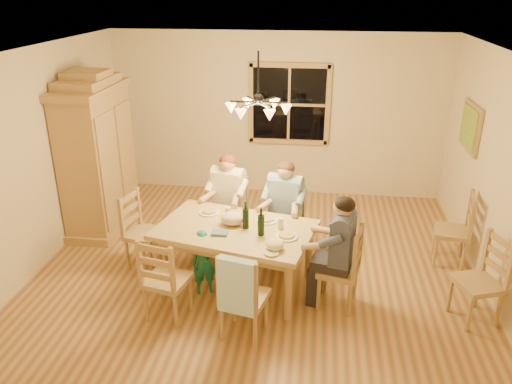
# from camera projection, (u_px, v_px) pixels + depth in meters

# --- Properties ---
(floor) EXTENTS (5.50, 5.50, 0.00)m
(floor) POSITION_uv_depth(u_px,v_px,m) (258.00, 264.00, 6.51)
(floor) COLOR brown
(floor) RESTS_ON ground
(ceiling) EXTENTS (5.50, 5.00, 0.02)m
(ceiling) POSITION_uv_depth(u_px,v_px,m) (258.00, 51.00, 5.46)
(ceiling) COLOR white
(ceiling) RESTS_ON wall_back
(wall_back) EXTENTS (5.50, 0.02, 2.70)m
(wall_back) POSITION_uv_depth(u_px,v_px,m) (277.00, 115.00, 8.27)
(wall_back) COLOR beige
(wall_back) RESTS_ON floor
(wall_left) EXTENTS (0.02, 5.00, 2.70)m
(wall_left) POSITION_uv_depth(u_px,v_px,m) (43.00, 157.00, 6.31)
(wall_left) COLOR beige
(wall_left) RESTS_ON floor
(wall_right) EXTENTS (0.02, 5.00, 2.70)m
(wall_right) POSITION_uv_depth(u_px,v_px,m) (498.00, 177.00, 5.66)
(wall_right) COLOR beige
(wall_right) RESTS_ON floor
(window) EXTENTS (1.30, 0.06, 1.30)m
(window) POSITION_uv_depth(u_px,v_px,m) (289.00, 104.00, 8.14)
(window) COLOR black
(window) RESTS_ON wall_back
(painting) EXTENTS (0.06, 0.78, 0.64)m
(painting) POSITION_uv_depth(u_px,v_px,m) (470.00, 127.00, 6.67)
(painting) COLOR #A77948
(painting) RESTS_ON wall_right
(chandelier) EXTENTS (0.77, 0.68, 0.71)m
(chandelier) POSITION_uv_depth(u_px,v_px,m) (258.00, 107.00, 5.71)
(chandelier) COLOR black
(chandelier) RESTS_ON ceiling
(armoire) EXTENTS (0.66, 1.40, 2.30)m
(armoire) POSITION_uv_depth(u_px,v_px,m) (98.00, 159.00, 7.15)
(armoire) COLOR #A77948
(armoire) RESTS_ON floor
(dining_table) EXTENTS (1.98, 1.46, 0.76)m
(dining_table) POSITION_uv_depth(u_px,v_px,m) (235.00, 235.00, 5.83)
(dining_table) COLOR tan
(dining_table) RESTS_ON floor
(chair_far_left) EXTENTS (0.52, 0.51, 0.99)m
(chair_far_left) POSITION_uv_depth(u_px,v_px,m) (229.00, 226.00, 6.84)
(chair_far_left) COLOR #9D7645
(chair_far_left) RESTS_ON floor
(chair_far_right) EXTENTS (0.52, 0.51, 0.99)m
(chair_far_right) POSITION_uv_depth(u_px,v_px,m) (284.00, 236.00, 6.59)
(chair_far_right) COLOR #9D7645
(chair_far_right) RESTS_ON floor
(chair_near_left) EXTENTS (0.52, 0.51, 0.99)m
(chair_near_left) POSITION_uv_depth(u_px,v_px,m) (168.00, 292.00, 5.39)
(chair_near_left) COLOR #9D7645
(chair_near_left) RESTS_ON floor
(chair_near_right) EXTENTS (0.52, 0.51, 0.99)m
(chair_near_right) POSITION_uv_depth(u_px,v_px,m) (244.00, 309.00, 5.10)
(chair_near_right) COLOR #9D7645
(chair_near_right) RESTS_ON floor
(chair_end_left) EXTENTS (0.51, 0.52, 0.99)m
(chair_end_left) POSITION_uv_depth(u_px,v_px,m) (146.00, 244.00, 6.37)
(chair_end_left) COLOR #9D7645
(chair_end_left) RESTS_ON floor
(chair_end_right) EXTENTS (0.51, 0.52, 0.99)m
(chair_end_right) POSITION_uv_depth(u_px,v_px,m) (338.00, 281.00, 5.58)
(chair_end_right) COLOR #9D7645
(chair_end_right) RESTS_ON floor
(adult_woman) EXTENTS (0.46, 0.49, 0.87)m
(adult_woman) POSITION_uv_depth(u_px,v_px,m) (228.00, 190.00, 6.63)
(adult_woman) COLOR beige
(adult_woman) RESTS_ON floor
(adult_plaid_man) EXTENTS (0.46, 0.49, 0.87)m
(adult_plaid_man) POSITION_uv_depth(u_px,v_px,m) (285.00, 198.00, 6.38)
(adult_plaid_man) COLOR teal
(adult_plaid_man) RESTS_ON floor
(adult_slate_man) EXTENTS (0.49, 0.46, 0.87)m
(adult_slate_man) POSITION_uv_depth(u_px,v_px,m) (341.00, 239.00, 5.37)
(adult_slate_man) COLOR #414969
(adult_slate_man) RESTS_ON floor
(towel) EXTENTS (0.39, 0.18, 0.58)m
(towel) POSITION_uv_depth(u_px,v_px,m) (237.00, 286.00, 4.78)
(towel) COLOR #A4CADF
(towel) RESTS_ON chair_near_right
(wine_bottle_a) EXTENTS (0.08, 0.08, 0.33)m
(wine_bottle_a) POSITION_uv_depth(u_px,v_px,m) (246.00, 215.00, 5.73)
(wine_bottle_a) COLOR black
(wine_bottle_a) RESTS_ON dining_table
(wine_bottle_b) EXTENTS (0.08, 0.08, 0.33)m
(wine_bottle_b) POSITION_uv_depth(u_px,v_px,m) (261.00, 222.00, 5.57)
(wine_bottle_b) COLOR black
(wine_bottle_b) RESTS_ON dining_table
(plate_woman) EXTENTS (0.26, 0.26, 0.02)m
(plate_woman) POSITION_uv_depth(u_px,v_px,m) (210.00, 212.00, 6.16)
(plate_woman) COLOR white
(plate_woman) RESTS_ON dining_table
(plate_plaid) EXTENTS (0.26, 0.26, 0.02)m
(plate_plaid) POSITION_uv_depth(u_px,v_px,m) (267.00, 220.00, 5.95)
(plate_plaid) COLOR white
(plate_plaid) RESTS_ON dining_table
(plate_slate) EXTENTS (0.26, 0.26, 0.02)m
(plate_slate) POSITION_uv_depth(u_px,v_px,m) (286.00, 236.00, 5.57)
(plate_slate) COLOR white
(plate_slate) RESTS_ON dining_table
(wine_glass_a) EXTENTS (0.06, 0.06, 0.14)m
(wine_glass_a) POSITION_uv_depth(u_px,v_px,m) (228.00, 213.00, 6.01)
(wine_glass_a) COLOR silver
(wine_glass_a) RESTS_ON dining_table
(wine_glass_b) EXTENTS (0.06, 0.06, 0.14)m
(wine_glass_b) POSITION_uv_depth(u_px,v_px,m) (281.00, 224.00, 5.74)
(wine_glass_b) COLOR silver
(wine_glass_b) RESTS_ON dining_table
(cap) EXTENTS (0.20, 0.20, 0.11)m
(cap) POSITION_uv_depth(u_px,v_px,m) (275.00, 245.00, 5.31)
(cap) COLOR beige
(cap) RESTS_ON dining_table
(napkin) EXTENTS (0.21, 0.18, 0.03)m
(napkin) POSITION_uv_depth(u_px,v_px,m) (220.00, 233.00, 5.64)
(napkin) COLOR slate
(napkin) RESTS_ON dining_table
(cloth_bundle) EXTENTS (0.28, 0.22, 0.15)m
(cloth_bundle) POSITION_uv_depth(u_px,v_px,m) (232.00, 219.00, 5.84)
(cloth_bundle) COLOR #CCB594
(cloth_bundle) RESTS_ON dining_table
(child) EXTENTS (0.34, 0.28, 0.80)m
(child) POSITION_uv_depth(u_px,v_px,m) (204.00, 263.00, 5.77)
(child) COLOR #1B7A62
(child) RESTS_ON floor
(chair_spare_front) EXTENTS (0.55, 0.56, 0.99)m
(chair_spare_front) POSITION_uv_depth(u_px,v_px,m) (475.00, 295.00, 5.33)
(chair_spare_front) COLOR #9D7645
(chair_spare_front) RESTS_ON floor
(chair_spare_back) EXTENTS (0.49, 0.51, 0.99)m
(chair_spare_back) POSITION_uv_depth(u_px,v_px,m) (450.00, 242.00, 6.43)
(chair_spare_back) COLOR #9D7645
(chair_spare_back) RESTS_ON floor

